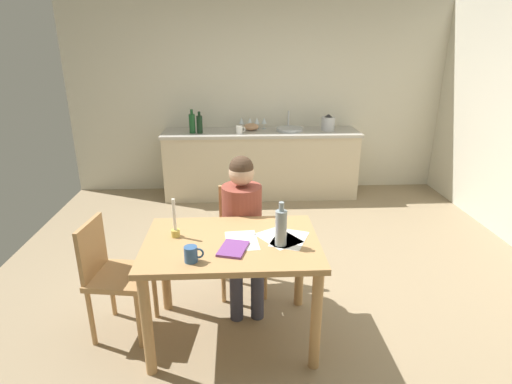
# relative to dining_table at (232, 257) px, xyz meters

# --- Properties ---
(ground_plane) EXTENTS (5.20, 5.20, 0.04)m
(ground_plane) POSITION_rel_dining_table_xyz_m (0.38, 0.71, -0.66)
(ground_plane) COLOR #937F60
(wall_back) EXTENTS (5.20, 0.12, 2.60)m
(wall_back) POSITION_rel_dining_table_xyz_m (0.38, 3.31, 0.66)
(wall_back) COLOR beige
(wall_back) RESTS_ON ground
(kitchen_counter) EXTENTS (2.62, 0.64, 0.90)m
(kitchen_counter) POSITION_rel_dining_table_xyz_m (0.38, 2.95, -0.19)
(kitchen_counter) COLOR beige
(kitchen_counter) RESTS_ON ground
(dining_table) EXTENTS (1.18, 0.81, 0.76)m
(dining_table) POSITION_rel_dining_table_xyz_m (0.00, 0.00, 0.00)
(dining_table) COLOR tan
(dining_table) RESTS_ON ground
(chair_at_table) EXTENTS (0.43, 0.43, 0.89)m
(chair_at_table) POSITION_rel_dining_table_xyz_m (0.08, 0.65, -0.13)
(chair_at_table) COLOR tan
(chair_at_table) RESTS_ON ground
(person_seated) EXTENTS (0.34, 0.60, 1.19)m
(person_seated) POSITION_rel_dining_table_xyz_m (0.08, 0.50, 0.04)
(person_seated) COLOR brown
(person_seated) RESTS_ON ground
(chair_side_empty) EXTENTS (0.45, 0.45, 0.87)m
(chair_side_empty) POSITION_rel_dining_table_xyz_m (-0.85, 0.09, -0.15)
(chair_side_empty) COLOR tan
(chair_side_empty) RESTS_ON ground
(coffee_mug) EXTENTS (0.12, 0.08, 0.10)m
(coffee_mug) POSITION_rel_dining_table_xyz_m (-0.24, -0.26, 0.17)
(coffee_mug) COLOR #33598C
(coffee_mug) RESTS_ON dining_table
(candlestick) EXTENTS (0.06, 0.06, 0.28)m
(candlestick) POSITION_rel_dining_table_xyz_m (-0.38, 0.09, 0.20)
(candlestick) COLOR gold
(candlestick) RESTS_ON dining_table
(book_magazine) EXTENTS (0.22, 0.27, 0.02)m
(book_magazine) POSITION_rel_dining_table_xyz_m (0.01, -0.13, 0.13)
(book_magazine) COLOR #743A82
(book_magazine) RESTS_ON dining_table
(paper_letter) EXTENTS (0.34, 0.36, 0.00)m
(paper_letter) POSITION_rel_dining_table_xyz_m (0.32, 0.03, 0.12)
(paper_letter) COLOR white
(paper_letter) RESTS_ON dining_table
(paper_bill) EXTENTS (0.31, 0.35, 0.00)m
(paper_bill) POSITION_rel_dining_table_xyz_m (0.39, 0.01, 0.12)
(paper_bill) COLOR white
(paper_bill) RESTS_ON dining_table
(paper_envelope) EXTENTS (0.23, 0.31, 0.00)m
(paper_envelope) POSITION_rel_dining_table_xyz_m (0.07, -0.00, 0.12)
(paper_envelope) COLOR white
(paper_envelope) RESTS_ON dining_table
(wine_bottle_on_table) EXTENTS (0.08, 0.08, 0.30)m
(wine_bottle_on_table) POSITION_rel_dining_table_xyz_m (0.32, -0.08, 0.25)
(wine_bottle_on_table) COLOR #8C999E
(wine_bottle_on_table) RESTS_ON dining_table
(sink_unit) EXTENTS (0.36, 0.36, 0.24)m
(sink_unit) POSITION_rel_dining_table_xyz_m (0.76, 2.95, 0.29)
(sink_unit) COLOR #B2B7BC
(sink_unit) RESTS_ON kitchen_counter
(bottle_oil) EXTENTS (0.08, 0.08, 0.31)m
(bottle_oil) POSITION_rel_dining_table_xyz_m (-0.53, 2.87, 0.39)
(bottle_oil) COLOR #194C23
(bottle_oil) RESTS_ON kitchen_counter
(bottle_vinegar) EXTENTS (0.08, 0.08, 0.28)m
(bottle_vinegar) POSITION_rel_dining_table_xyz_m (-0.43, 2.86, 0.38)
(bottle_vinegar) COLOR black
(bottle_vinegar) RESTS_ON kitchen_counter
(mixing_bowl) EXTENTS (0.21, 0.21, 0.09)m
(mixing_bowl) POSITION_rel_dining_table_xyz_m (0.25, 3.01, 0.31)
(mixing_bowl) COLOR tan
(mixing_bowl) RESTS_ON kitchen_counter
(stovetop_kettle) EXTENTS (0.18, 0.18, 0.22)m
(stovetop_kettle) POSITION_rel_dining_table_xyz_m (1.28, 2.95, 0.36)
(stovetop_kettle) COLOR #B7BABF
(stovetop_kettle) RESTS_ON kitchen_counter
(wine_glass_near_sink) EXTENTS (0.07, 0.07, 0.15)m
(wine_glass_near_sink) POSITION_rel_dining_table_xyz_m (0.43, 3.10, 0.37)
(wine_glass_near_sink) COLOR silver
(wine_glass_near_sink) RESTS_ON kitchen_counter
(wine_glass_by_kettle) EXTENTS (0.07, 0.07, 0.15)m
(wine_glass_by_kettle) POSITION_rel_dining_table_xyz_m (0.33, 3.10, 0.37)
(wine_glass_by_kettle) COLOR silver
(wine_glass_by_kettle) RESTS_ON kitchen_counter
(wine_glass_back_left) EXTENTS (0.07, 0.07, 0.15)m
(wine_glass_back_left) POSITION_rel_dining_table_xyz_m (0.23, 3.10, 0.37)
(wine_glass_back_left) COLOR silver
(wine_glass_back_left) RESTS_ON kitchen_counter
(wine_glass_back_right) EXTENTS (0.07, 0.07, 0.15)m
(wine_glass_back_right) POSITION_rel_dining_table_xyz_m (0.12, 3.10, 0.37)
(wine_glass_back_right) COLOR silver
(wine_glass_back_right) RESTS_ON kitchen_counter
(teacup_on_counter) EXTENTS (0.13, 0.09, 0.10)m
(teacup_on_counter) POSITION_rel_dining_table_xyz_m (0.09, 2.80, 0.32)
(teacup_on_counter) COLOR white
(teacup_on_counter) RESTS_ON kitchen_counter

